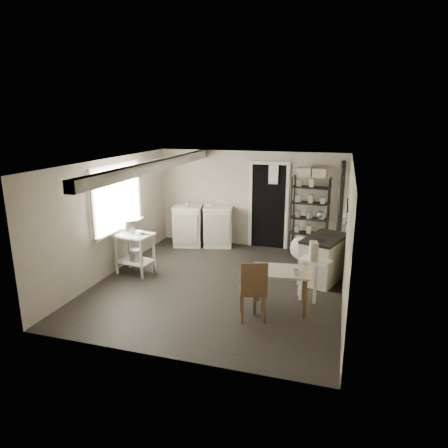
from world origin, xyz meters
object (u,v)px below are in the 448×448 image
(work_table, at_px, (280,288))
(chair, at_px, (253,289))
(base_cabinets, at_px, (203,227))
(prep_table, at_px, (135,254))
(flour_sack, at_px, (300,249))
(stove, at_px, (324,258))
(stockpot, at_px, (129,227))
(shelf_rack, at_px, (310,213))

(work_table, bearing_deg, chair, -132.23)
(base_cabinets, distance_m, work_table, 3.71)
(prep_table, distance_m, chair, 2.91)
(flour_sack, bearing_deg, base_cabinets, 170.84)
(prep_table, relative_size, stove, 0.76)
(prep_table, height_order, work_table, prep_table)
(prep_table, distance_m, flour_sack, 3.56)
(stockpot, bearing_deg, chair, -23.15)
(stockpot, distance_m, shelf_rack, 4.01)
(prep_table, height_order, flour_sack, prep_table)
(stockpot, xyz_separation_m, flour_sack, (3.22, 1.69, -0.70))
(work_table, bearing_deg, stockpot, 165.92)
(shelf_rack, bearing_deg, chair, -95.02)
(work_table, relative_size, chair, 0.92)
(stove, bearing_deg, chair, -98.36)
(prep_table, relative_size, flour_sack, 1.58)
(stockpot, height_order, flour_sack, stockpot)
(prep_table, xyz_separation_m, stockpot, (-0.13, 0.06, 0.54))
(work_table, xyz_separation_m, chair, (-0.37, -0.40, 0.10))
(stove, relative_size, chair, 1.11)
(stove, xyz_separation_m, work_table, (-0.61, -1.48, -0.06))
(stockpot, relative_size, work_table, 0.32)
(work_table, xyz_separation_m, flour_sack, (0.05, 2.48, -0.14))
(stockpot, relative_size, flour_sack, 0.55)
(shelf_rack, bearing_deg, flour_sack, -100.43)
(chair, bearing_deg, base_cabinets, 103.47)
(chair, bearing_deg, flour_sack, 64.06)
(base_cabinets, relative_size, stove, 1.36)
(prep_table, distance_m, shelf_rack, 3.98)
(work_table, bearing_deg, shelf_rack, 86.48)
(stockpot, relative_size, stove, 0.26)
(prep_table, distance_m, work_table, 3.13)
(work_table, bearing_deg, flour_sack, 88.83)
(flour_sack, bearing_deg, chair, -98.22)
(shelf_rack, relative_size, chair, 1.82)
(stockpot, xyz_separation_m, stove, (3.78, 0.68, -0.50))
(stove, bearing_deg, work_table, -93.35)
(prep_table, relative_size, work_table, 0.92)
(stove, bearing_deg, base_cabinets, 173.80)
(shelf_rack, xyz_separation_m, flour_sack, (-0.13, -0.51, -0.71))
(prep_table, height_order, stove, stove)
(shelf_rack, bearing_deg, stove, -70.21)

